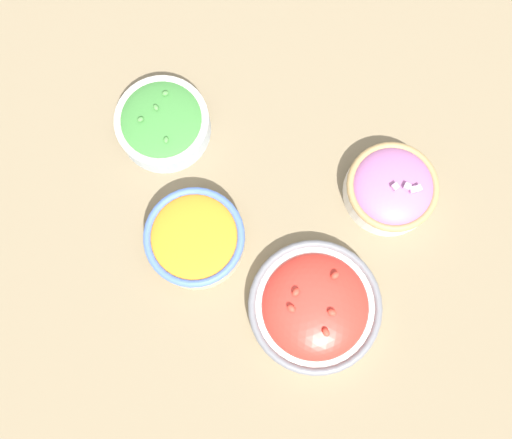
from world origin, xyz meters
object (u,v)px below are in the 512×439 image
(bowl_broccoli, at_px, (163,123))
(bowl_red_onion, at_px, (391,188))
(bowl_carrots, at_px, (195,238))
(bowl_cherry_tomatoes, at_px, (315,307))

(bowl_broccoli, bearing_deg, bowl_red_onion, 9.29)
(bowl_carrots, relative_size, bowl_cherry_tomatoes, 0.76)
(bowl_broccoli, relative_size, bowl_red_onion, 1.04)
(bowl_cherry_tomatoes, relative_size, bowl_broccoli, 1.35)
(bowl_carrots, distance_m, bowl_red_onion, 0.32)
(bowl_carrots, relative_size, bowl_red_onion, 1.07)
(bowl_cherry_tomatoes, xyz_separation_m, bowl_red_onion, (0.03, 0.22, 0.01))
(bowl_cherry_tomatoes, bearing_deg, bowl_broccoli, 155.20)
(bowl_carrots, xyz_separation_m, bowl_cherry_tomatoes, (0.21, -0.01, -0.01))
(bowl_carrots, xyz_separation_m, bowl_broccoli, (-0.13, 0.15, 0.00))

